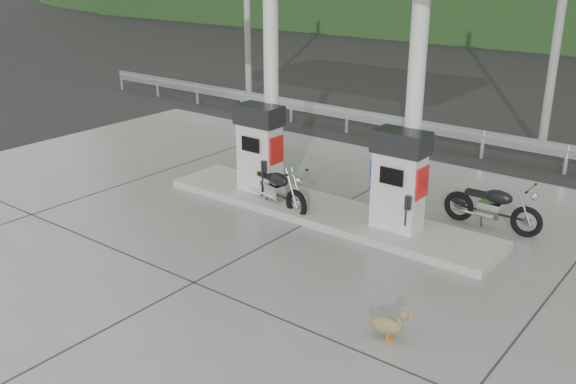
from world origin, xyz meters
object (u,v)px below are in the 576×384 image
Objects in this scene: gas_pump_right at (399,181)px; duck at (387,326)px; motorcycle_right at (492,207)px; motorcycle_left at (276,189)px; gas_pump_left at (259,149)px.

gas_pump_right reaches higher than duck.
gas_pump_right is at bearing -132.54° from motorcycle_right.
motorcycle_right is 4.42m from duck.
motorcycle_left is 3.19× the size of duck.
gas_pump_right is at bearing 20.94° from motorcycle_left.
duck is at bearing -86.87° from motorcycle_right.
gas_pump_left is at bearing 169.82° from motorcycle_left.
motorcycle_left is at bearing -24.28° from gas_pump_left.
duck is at bearing -63.24° from gas_pump_right.
gas_pump_left and gas_pump_right have the same top height.
gas_pump_left is 1.00× the size of gas_pump_right.
gas_pump_right is (3.20, 0.00, 0.00)m from gas_pump_left.
gas_pump_left is 3.20m from gas_pump_right.
motorcycle_right is at bearing 48.20° from gas_pump_right.
gas_pump_left reaches higher than motorcycle_right.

